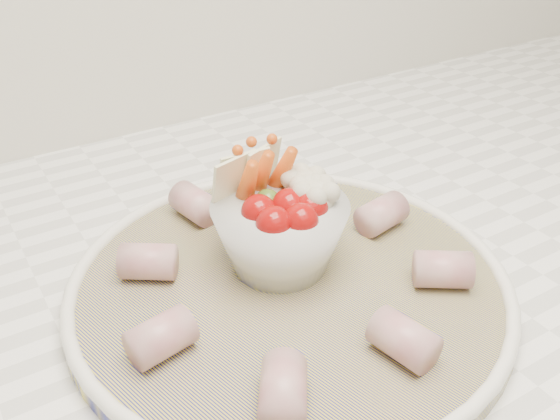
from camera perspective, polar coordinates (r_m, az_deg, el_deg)
serving_platter at (r=0.54m, az=0.87°, el=-6.77°), size 0.46×0.46×0.02m
veggie_bowl at (r=0.54m, az=0.11°, el=-1.40°), size 0.12×0.12×0.11m
cured_meat_rolls at (r=0.53m, az=0.77°, el=-5.09°), size 0.30×0.31×0.03m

